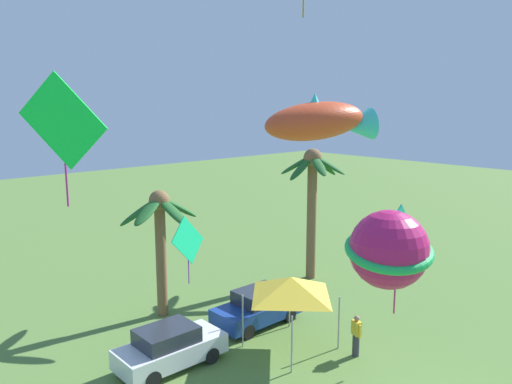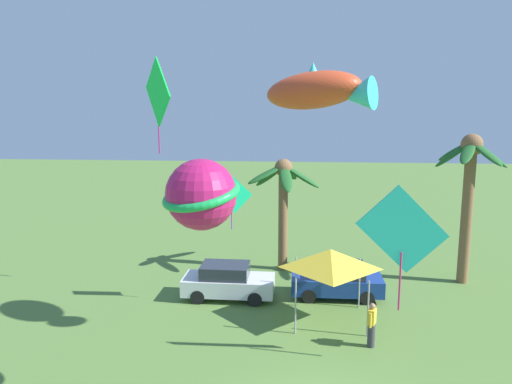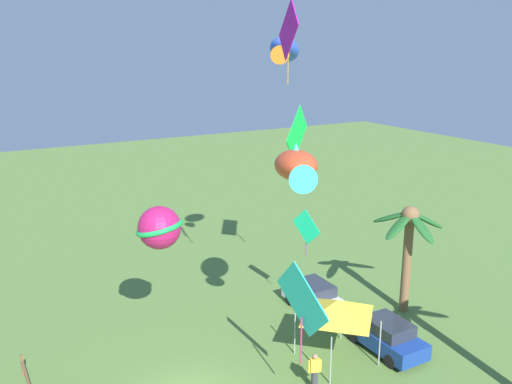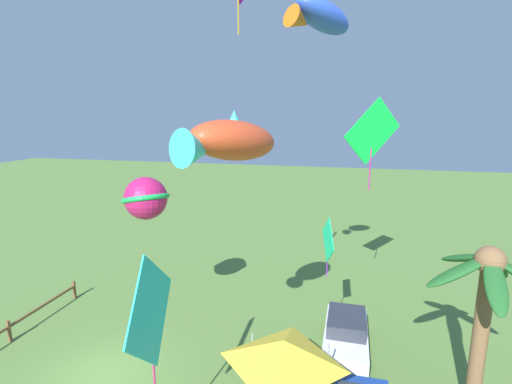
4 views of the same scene
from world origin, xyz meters
TOP-DOWN VIEW (x-y plane):
  - palm_tree_0 at (-1.55, 12.71)m, footprint 3.70×3.76m
  - palm_tree_1 at (6.96, 11.50)m, footprint 3.24×3.44m
  - parked_car_0 at (-3.77, 8.67)m, footprint 3.92×1.79m
  - parked_car_1 at (0.96, 9.18)m, footprint 3.90×1.74m
  - spectator_0 at (1.78, 4.67)m, footprint 0.35×0.52m
  - festival_tent at (0.46, 6.78)m, footprint 2.86×2.86m
  - kite_diamond_1 at (-3.47, 7.82)m, footprint 1.63×0.53m
  - kite_ball_2 at (-3.23, 0.30)m, footprint 2.78×2.78m
  - kite_diamond_3 at (-6.78, 9.40)m, footprint 1.72×2.42m
  - kite_fish_4 at (-0.19, 4.95)m, footprint 4.02×3.01m
  - kite_diamond_6 at (2.41, 3.54)m, footprint 2.92×0.49m

SIDE VIEW (x-z plane):
  - parked_car_0 at x=-3.77m, z-range 0.00..1.51m
  - parked_car_1 at x=0.96m, z-range 0.00..1.51m
  - spectator_0 at x=1.78m, z-range 0.02..1.61m
  - festival_tent at x=0.46m, z-range 1.04..3.89m
  - palm_tree_0 at x=-1.55m, z-range 1.31..6.95m
  - kite_diamond_6 at x=2.41m, z-range 2.39..6.45m
  - kite_diamond_1 at x=-3.47m, z-range 3.59..5.96m
  - palm_tree_1 at x=6.96m, z-range 1.52..8.50m
  - kite_ball_2 at x=-3.23m, z-range 5.20..6.99m
  - kite_fish_4 at x=-0.19m, z-range 7.91..9.57m
  - kite_diamond_3 at x=-6.78m, z-range 6.70..10.78m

